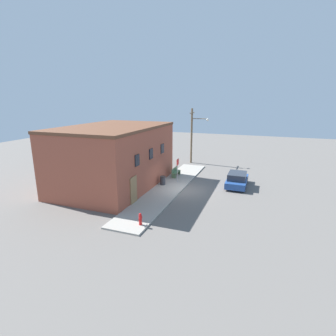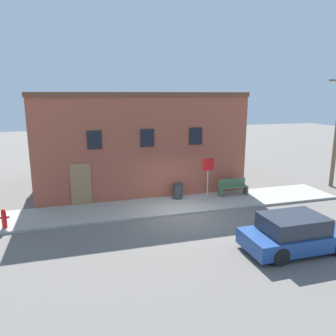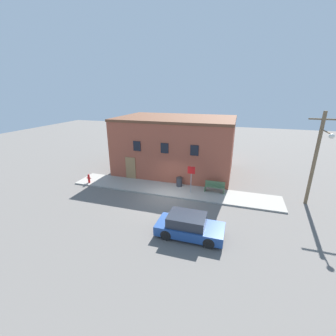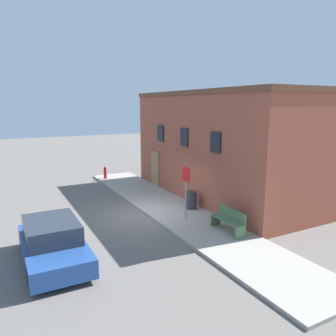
# 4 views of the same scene
# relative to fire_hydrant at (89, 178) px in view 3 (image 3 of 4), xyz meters

# --- Properties ---
(ground_plane) EXTENTS (80.00, 80.00, 0.00)m
(ground_plane) POSITION_rel_fire_hydrant_xyz_m (7.62, -0.49, -0.52)
(ground_plane) COLOR #66605B
(sidewalk) EXTENTS (17.65, 2.67, 0.11)m
(sidewalk) POSITION_rel_fire_hydrant_xyz_m (7.62, 0.84, -0.46)
(sidewalk) COLOR #9E998E
(sidewalk) RESTS_ON ground
(brick_building) EXTENTS (11.43, 7.46, 5.62)m
(brick_building) POSITION_rel_fire_hydrant_xyz_m (6.59, 5.84, 2.29)
(brick_building) COLOR #9E4C38
(brick_building) RESTS_ON ground
(fire_hydrant) EXTENTS (0.41, 0.19, 0.81)m
(fire_hydrant) POSITION_rel_fire_hydrant_xyz_m (0.00, 0.00, 0.00)
(fire_hydrant) COLOR red
(fire_hydrant) RESTS_ON sidewalk
(stop_sign) EXTENTS (0.60, 0.06, 2.29)m
(stop_sign) POSITION_rel_fire_hydrant_xyz_m (9.33, 0.61, 1.18)
(stop_sign) COLOR gray
(stop_sign) RESTS_ON sidewalk
(bench) EXTENTS (1.61, 0.44, 0.89)m
(bench) POSITION_rel_fire_hydrant_xyz_m (11.18, 1.44, 0.04)
(bench) COLOR #4C6B47
(bench) RESTS_ON sidewalk
(trash_bin) EXTENTS (0.53, 0.53, 0.82)m
(trash_bin) POSITION_rel_fire_hydrant_xyz_m (8.09, 1.67, 0.01)
(trash_bin) COLOR #333338
(trash_bin) RESTS_ON sidewalk
(utility_pole) EXTENTS (1.80, 2.24, 6.83)m
(utility_pole) POSITION_rel_fire_hydrant_xyz_m (17.98, 1.51, 3.22)
(utility_pole) COLOR brown
(utility_pole) RESTS_ON ground
(parked_car) EXTENTS (3.91, 1.78, 1.34)m
(parked_car) POSITION_rel_fire_hydrant_xyz_m (10.39, -4.90, 0.12)
(parked_car) COLOR black
(parked_car) RESTS_ON ground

